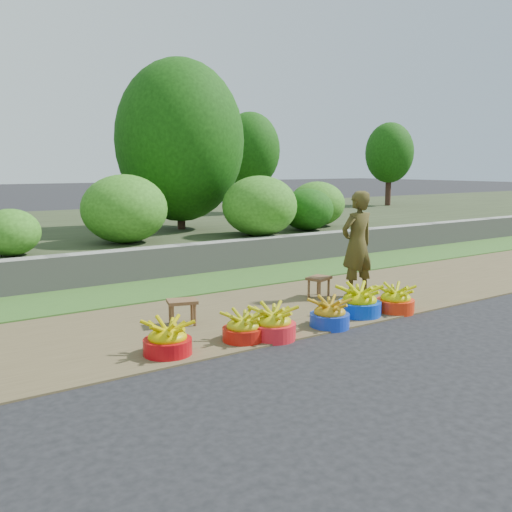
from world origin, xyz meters
TOP-DOWN VIEW (x-y plane):
  - ground_plane at (0.00, 0.00)m, footprint 120.00×120.00m
  - dirt_shoulder at (0.00, 1.25)m, footprint 80.00×2.50m
  - grass_verge at (0.00, 3.25)m, footprint 80.00×1.50m
  - retaining_wall at (0.00, 4.10)m, footprint 80.00×0.35m
  - earth_bank at (0.00, 9.00)m, footprint 80.00×10.00m
  - basin_a at (-2.17, 0.35)m, footprint 0.50×0.50m
  - basin_b at (-1.28, 0.30)m, footprint 0.46×0.46m
  - basin_c at (-0.94, 0.20)m, footprint 0.51×0.51m
  - basin_d at (-0.12, 0.19)m, footprint 0.48×0.48m
  - basin_e at (0.53, 0.35)m, footprint 0.55×0.55m
  - basin_f at (1.07, 0.23)m, footprint 0.49×0.49m
  - stool_left at (-1.55, 1.23)m, footprint 0.41×0.36m
  - stool_right at (0.77, 1.43)m, footprint 0.41×0.36m
  - vendor_woman at (1.24, 1.14)m, footprint 0.57×0.37m

SIDE VIEW (x-z plane):
  - ground_plane at x=0.00m, z-range 0.00..0.00m
  - dirt_shoulder at x=0.00m, z-range 0.00..0.02m
  - grass_verge at x=0.00m, z-range 0.00..0.04m
  - basin_b at x=-1.28m, z-range -0.02..0.32m
  - basin_d at x=-0.12m, z-range -0.02..0.34m
  - basin_f at x=1.07m, z-range -0.02..0.35m
  - basin_a at x=-2.17m, z-range -0.02..0.35m
  - basin_c at x=-0.94m, z-range -0.02..0.36m
  - basin_e at x=0.53m, z-range -0.02..0.39m
  - earth_bank at x=0.00m, z-range 0.00..0.50m
  - stool_right at x=0.77m, z-range 0.11..0.41m
  - stool_left at x=-1.55m, z-range 0.11..0.42m
  - retaining_wall at x=0.00m, z-range 0.00..0.55m
  - vendor_woman at x=1.24m, z-range 0.02..1.57m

